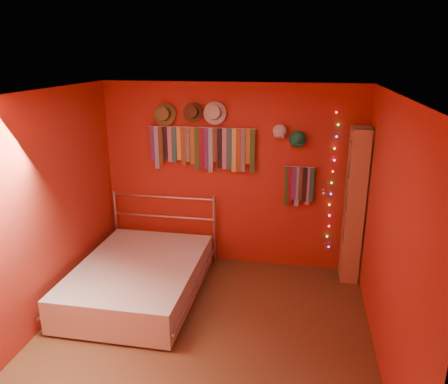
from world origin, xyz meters
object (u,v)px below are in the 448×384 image
Objects in this scene: bed at (139,278)px; reading_lamp at (324,193)px; tie_rack at (202,147)px; bookshelf at (358,205)px.

reading_lamp is at bearing 22.99° from bed.
tie_rack is 2.14m from bookshelf.
tie_rack is 0.72× the size of bookshelf.
reading_lamp is at bearing -179.74° from bookshelf.
tie_rack is at bearing 62.28° from bed.
reading_lamp is 0.45m from bookshelf.
reading_lamp is 0.14× the size of bed.
bookshelf is 2.87m from bed.
bookshelf reaches higher than tie_rack.
reading_lamp reaches higher than bed.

